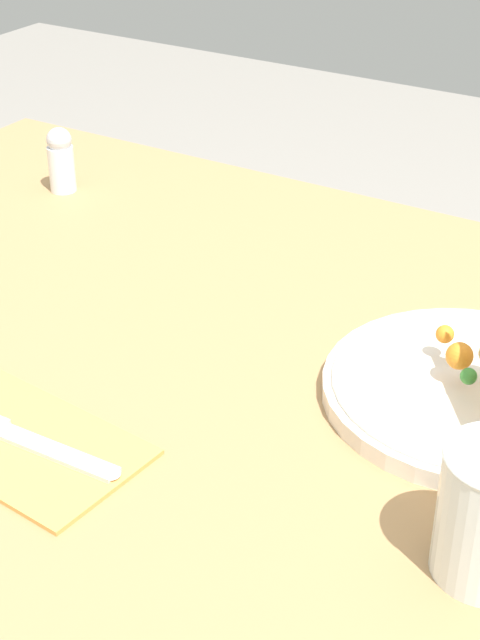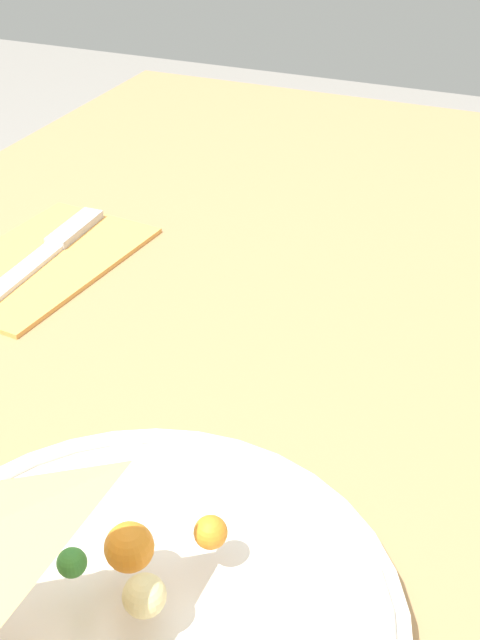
% 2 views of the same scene
% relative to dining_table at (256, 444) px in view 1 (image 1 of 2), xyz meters
% --- Properties ---
extents(dining_table, '(1.26, 0.78, 0.71)m').
position_rel_dining_table_xyz_m(dining_table, '(0.00, 0.00, 0.00)').
color(dining_table, '#A87F51').
rests_on(dining_table, ground_plane).
extents(plate_pizza, '(0.26, 0.26, 0.05)m').
position_rel_dining_table_xyz_m(plate_pizza, '(0.19, 0.04, 0.11)').
color(plate_pizza, silver).
rests_on(plate_pizza, dining_table).
extents(napkin_folded, '(0.20, 0.13, 0.00)m').
position_rel_dining_table_xyz_m(napkin_folded, '(-0.10, -0.20, 0.10)').
color(napkin_folded, '#E59E4C').
rests_on(napkin_folded, dining_table).
extents(butter_knife, '(0.18, 0.02, 0.01)m').
position_rel_dining_table_xyz_m(butter_knife, '(-0.10, -0.20, 0.10)').
color(butter_knife, '#B2B2B7').
rests_on(butter_knife, napkin_folded).
extents(salt_shaker, '(0.03, 0.03, 0.08)m').
position_rel_dining_table_xyz_m(salt_shaker, '(-0.40, 0.21, 0.14)').
color(salt_shaker, white).
rests_on(salt_shaker, dining_table).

